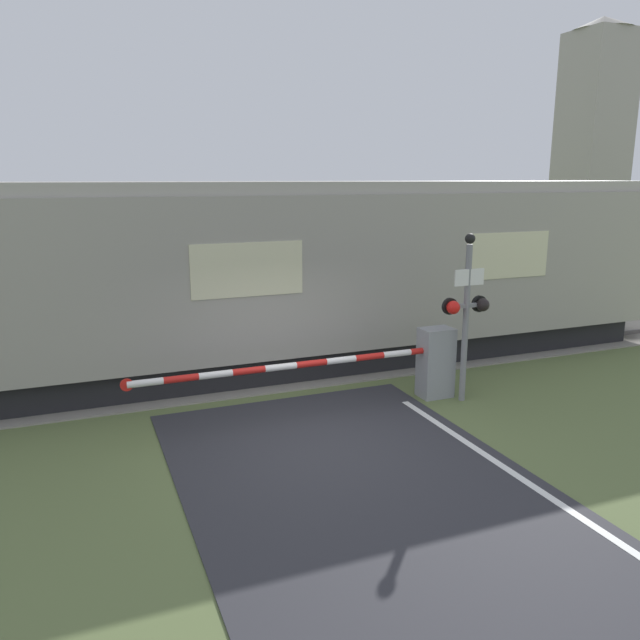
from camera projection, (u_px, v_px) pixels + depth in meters
The scene contains 6 objects.
ground_plane at pixel (320, 441), 9.70m from camera, with size 80.00×80.00×0.00m, color #5B6B3D.
track_bed at pixel (251, 369), 13.27m from camera, with size 36.00×3.20×0.13m.
train at pixel (230, 278), 12.68m from camera, with size 20.99×2.87×3.93m.
crossing_barrier at pixel (415, 363), 11.41m from camera, with size 5.91×0.44×1.31m.
signal_post at pixel (467, 308), 11.11m from camera, with size 0.92×0.26×3.06m.
distant_building at pixel (593, 132), 38.72m from camera, with size 3.72×3.72×13.44m.
Camera 1 is at (-3.35, -8.39, 4.01)m, focal length 35.00 mm.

